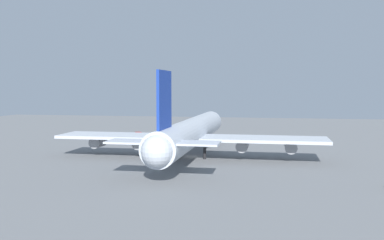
# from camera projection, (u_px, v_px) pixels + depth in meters

# --- Properties ---
(ground_plane) EXTENTS (271.33, 271.33, 0.00)m
(ground_plane) POSITION_uv_depth(u_px,v_px,m) (192.00, 157.00, 101.92)
(ground_plane) COLOR slate
(cargo_airplane) EXTENTS (67.83, 62.27, 19.53)m
(cargo_airplane) POSITION_uv_depth(u_px,v_px,m) (192.00, 133.00, 101.18)
(cargo_airplane) COLOR silver
(cargo_airplane) RESTS_ON ground_plane
(baggage_tug) EXTENTS (4.38, 4.35, 2.26)m
(baggage_tug) POSITION_uv_depth(u_px,v_px,m) (135.00, 136.00, 136.01)
(baggage_tug) COLOR #B21E19
(baggage_tug) RESTS_ON ground_plane
(safety_cone_nose) EXTENTS (0.41, 0.41, 0.58)m
(safety_cone_nose) POSITION_uv_depth(u_px,v_px,m) (214.00, 140.00, 131.60)
(safety_cone_nose) COLOR orange
(safety_cone_nose) RESTS_ON ground_plane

